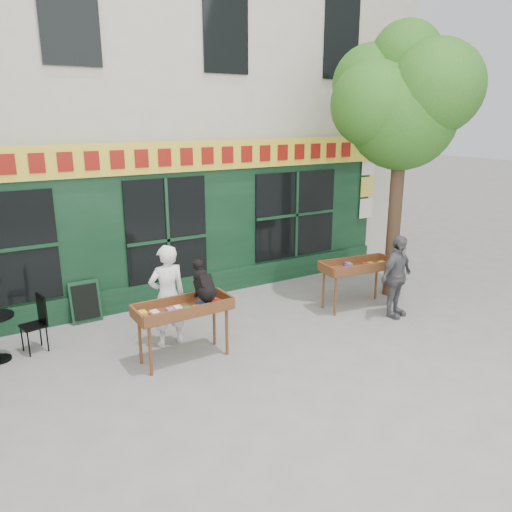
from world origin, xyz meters
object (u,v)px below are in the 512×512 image
object	(u,v)px
book_cart_right	(358,268)
dog	(204,280)
book_cart_center	(183,311)
woman	(167,296)
man_right	(396,276)

from	to	relation	value
book_cart_right	dog	bearing A→B (deg)	-167.13
book_cart_center	woman	world-z (taller)	woman
dog	book_cart_right	world-z (taller)	dog
woman	book_cart_right	xyz separation A→B (m)	(3.91, -0.36, -0.05)
dog	man_right	xyz separation A→B (m)	(3.86, -0.41, -0.48)
woman	book_cart_right	size ratio (longest dim) A/B	1.12
woman	book_cart_right	world-z (taller)	woman
dog	book_cart_center	bearing A→B (deg)	171.18
book_cart_center	dog	distance (m)	0.59
dog	woman	distance (m)	0.89
man_right	woman	bearing A→B (deg)	152.67
man_right	book_cart_center	bearing A→B (deg)	161.20
book_cart_center	book_cart_right	size ratio (longest dim) A/B	0.96
dog	woman	size ratio (longest dim) A/B	0.34
book_cart_right	man_right	size ratio (longest dim) A/B	0.97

